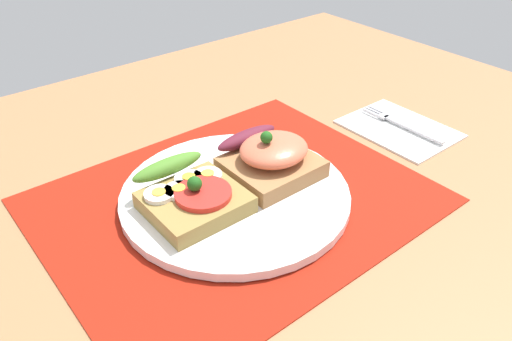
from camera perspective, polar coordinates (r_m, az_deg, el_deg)
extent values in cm
cube|color=#A46D44|center=(58.02, -2.31, -4.69)|extent=(120.00, 90.00, 3.20)
cube|color=maroon|center=(56.95, -2.35, -3.31)|extent=(41.23, 33.52, 0.30)
cylinder|color=white|center=(56.55, -2.36, -2.77)|extent=(25.70, 25.70, 1.05)
cube|color=olive|center=(53.52, -7.10, -3.47)|extent=(9.82, 9.03, 1.91)
cylinder|color=red|center=(52.37, -6.02, -2.62)|extent=(6.00, 6.00, 0.60)
ellipsoid|color=#4A8128|center=(56.01, -9.98, 0.43)|extent=(8.64, 2.20, 1.80)
sphere|color=#1E5919|center=(52.20, -7.15, -1.36)|extent=(1.60, 1.60, 1.60)
cylinder|color=white|center=(53.01, -10.94, -2.68)|extent=(3.15, 3.15, 0.50)
cylinder|color=yellow|center=(52.82, -10.98, -2.39)|extent=(1.42, 1.42, 0.16)
cylinder|color=white|center=(53.22, -8.74, -2.26)|extent=(3.15, 3.15, 0.50)
cylinder|color=yellow|center=(53.03, -8.77, -1.97)|extent=(1.42, 1.42, 0.16)
cylinder|color=white|center=(54.82, -7.63, -0.96)|extent=(3.15, 3.15, 0.50)
cylinder|color=yellow|center=(54.64, -7.66, -0.67)|extent=(1.42, 1.42, 0.16)
cylinder|color=white|center=(55.12, -5.49, -0.58)|extent=(3.15, 3.15, 0.50)
cylinder|color=yellow|center=(54.94, -5.51, -0.30)|extent=(1.42, 1.42, 0.16)
cube|color=#9F6E42|center=(58.12, 2.02, 0.20)|extent=(9.99, 9.14, 2.01)
ellipsoid|color=#E16849|center=(57.05, 2.33, 2.23)|extent=(8.19, 7.31, 2.58)
ellipsoid|color=maroon|center=(60.37, -1.03, 3.74)|extent=(8.49, 2.20, 1.80)
sphere|color=#1E5919|center=(55.80, 1.08, 3.85)|extent=(1.40, 1.40, 1.40)
cube|color=white|center=(73.50, 15.93, 4.68)|extent=(11.23, 14.65, 0.60)
cube|color=#B7B7BC|center=(72.70, 17.39, 4.50)|extent=(0.80, 9.67, 0.32)
cube|color=#B7B7BC|center=(75.14, 14.32, 6.01)|extent=(1.50, 1.20, 0.32)
cube|color=#B7B7BC|center=(75.72, 12.84, 6.45)|extent=(0.32, 2.80, 0.32)
cube|color=#B7B7BC|center=(76.19, 13.15, 6.58)|extent=(0.32, 2.80, 0.32)
cube|color=#B7B7BC|center=(76.66, 13.47, 6.71)|extent=(0.32, 2.80, 0.32)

